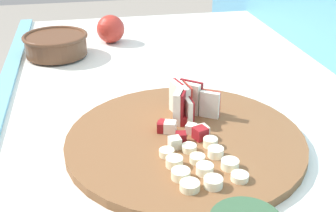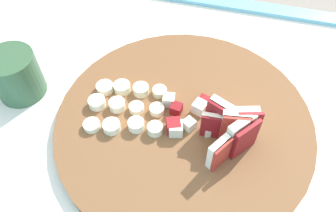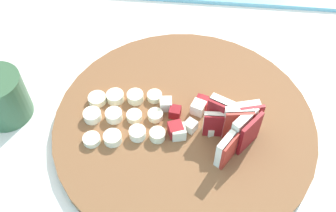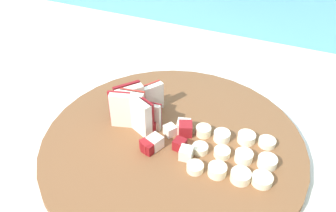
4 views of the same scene
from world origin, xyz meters
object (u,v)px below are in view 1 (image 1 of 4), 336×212
Objects in this scene: apple_wedge_fan at (187,102)px; ceramic_bowl at (56,44)px; banana_slice_rows at (201,165)px; whole_apple at (111,29)px; cutting_board at (185,140)px; apple_dice_pile at (183,130)px.

ceramic_bowl is (-0.43, -0.26, -0.01)m from apple_wedge_fan.
whole_apple is (-0.70, -0.09, 0.02)m from banana_slice_rows.
cutting_board is 0.02m from apple_dice_pile.
apple_wedge_fan reaches higher than apple_dice_pile.
apple_dice_pile is 0.55m from ceramic_bowl.
ceramic_bowl is (-0.60, -0.24, 0.01)m from banana_slice_rows.
apple_dice_pile is 0.72× the size of banana_slice_rows.
cutting_board is 0.10m from banana_slice_rows.
cutting_board is at bearing 25.09° from ceramic_bowl.
apple_wedge_fan is at bearing 11.23° from whole_apple.
apple_dice_pile is at bearing 7.80° from whole_apple.
apple_wedge_fan is 0.18m from banana_slice_rows.
apple_dice_pile reaches higher than cutting_board.
whole_apple reaches higher than cutting_board.
ceramic_bowl reaches higher than apple_dice_pile.
whole_apple reaches higher than apple_dice_pile.
banana_slice_rows is at bearing 21.48° from ceramic_bowl.
ceramic_bowl reaches higher than cutting_board.
whole_apple is (-0.60, -0.08, 0.03)m from cutting_board.
cutting_board is 4.33× the size of apple_dice_pile.
apple_dice_pile is at bearing -177.58° from banana_slice_rows.
apple_dice_pile is at bearing 25.14° from ceramic_bowl.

